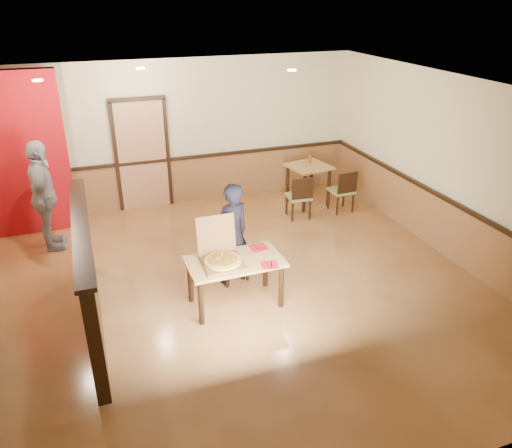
{
  "coord_description": "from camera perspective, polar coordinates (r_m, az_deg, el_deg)",
  "views": [
    {
      "loc": [
        -1.83,
        -5.89,
        3.91
      ],
      "look_at": [
        0.27,
        0.0,
        0.97
      ],
      "focal_mm": 35.0,
      "sensor_mm": 36.0,
      "label": 1
    }
  ],
  "objects": [
    {
      "name": "napkin_far",
      "position": [
        6.91,
        0.28,
        -2.7
      ],
      "size": [
        0.25,
        0.25,
        0.01
      ],
      "rotation": [
        0.0,
        0.0,
        0.07
      ],
      "color": "red",
      "rests_on": "main_table"
    },
    {
      "name": "side_table",
      "position": [
        9.94,
        6.01,
        5.69
      ],
      "size": [
        0.87,
        0.87,
        0.8
      ],
      "rotation": [
        0.0,
        0.0,
        0.18
      ],
      "color": "tan",
      "rests_on": "floor"
    },
    {
      "name": "pizza",
      "position": [
        6.49,
        -3.82,
        -4.22
      ],
      "size": [
        0.51,
        0.51,
        0.03
      ],
      "primitive_type": "cylinder",
      "rotation": [
        0.0,
        0.0,
        -0.06
      ],
      "color": "gold",
      "rests_on": "pizza_box"
    },
    {
      "name": "spot_a",
      "position": [
        7.79,
        -23.69,
        14.81
      ],
      "size": [
        0.14,
        0.14,
        0.02
      ],
      "primitive_type": "cylinder",
      "color": "beige",
      "rests_on": "ceiling"
    },
    {
      "name": "chair_rail_right",
      "position": [
        8.46,
        20.76,
        2.76
      ],
      "size": [
        0.06,
        7.0,
        0.06
      ],
      "primitive_type": "cube",
      "color": "black",
      "rests_on": "wall_right"
    },
    {
      "name": "spot_c",
      "position": [
        8.15,
        4.13,
        17.13
      ],
      "size": [
        0.14,
        0.14,
        0.02
      ],
      "primitive_type": "cylinder",
      "color": "beige",
      "rests_on": "ceiling"
    },
    {
      "name": "wall_right",
      "position": [
        8.33,
        21.53,
        5.85
      ],
      "size": [
        0.0,
        7.0,
        7.0
      ],
      "primitive_type": "plane",
      "rotation": [
        1.57,
        0.0,
        -1.57
      ],
      "color": "beige",
      "rests_on": "floor"
    },
    {
      "name": "side_chair_right",
      "position": [
        9.68,
        9.93,
        3.9
      ],
      "size": [
        0.43,
        0.43,
        0.84
      ],
      "rotation": [
        0.0,
        0.0,
        3.18
      ],
      "color": "olive",
      "rests_on": "floor"
    },
    {
      "name": "diner_chair",
      "position": [
        7.33,
        -3.17,
        -2.87
      ],
      "size": [
        0.52,
        0.52,
        0.86
      ],
      "rotation": [
        0.0,
        0.0,
        0.25
      ],
      "color": "olive",
      "rests_on": "floor"
    },
    {
      "name": "condiment",
      "position": [
        10.02,
        6.17,
        7.41
      ],
      "size": [
        0.06,
        0.06,
        0.16
      ],
      "primitive_type": "cylinder",
      "color": "brown",
      "rests_on": "side_table"
    },
    {
      "name": "main_table",
      "position": [
        6.66,
        -2.42,
        -4.96
      ],
      "size": [
        1.28,
        0.75,
        0.68
      ],
      "rotation": [
        0.0,
        0.0,
        0.02
      ],
      "color": "tan",
      "rests_on": "floor"
    },
    {
      "name": "red_accent_panel",
      "position": [
        9.3,
        -25.63,
        7.03
      ],
      "size": [
        1.6,
        0.2,
        2.78
      ],
      "primitive_type": "cube",
      "color": "#A50B14",
      "rests_on": "floor"
    },
    {
      "name": "diner",
      "position": [
        7.08,
        -2.76,
        -1.21
      ],
      "size": [
        0.66,
        0.55,
        1.54
      ],
      "primitive_type": "imported",
      "rotation": [
        0.0,
        0.0,
        3.51
      ],
      "color": "black",
      "rests_on": "floor"
    },
    {
      "name": "pizza_box",
      "position": [
        6.53,
        -3.96,
        -3.86
      ],
      "size": [
        0.53,
        0.62,
        0.55
      ],
      "rotation": [
        0.0,
        0.0,
        -0.01
      ],
      "color": "brown",
      "rests_on": "main_table"
    },
    {
      "name": "wall_back",
      "position": [
        9.89,
        -8.44,
        10.21
      ],
      "size": [
        7.0,
        0.0,
        7.0
      ],
      "primitive_type": "plane",
      "rotation": [
        1.57,
        0.0,
        0.0
      ],
      "color": "beige",
      "rests_on": "floor"
    },
    {
      "name": "side_chair_left",
      "position": [
        9.29,
        5.02,
        3.26
      ],
      "size": [
        0.44,
        0.44,
        0.84
      ],
      "rotation": [
        0.0,
        0.0,
        3.07
      ],
      "color": "olive",
      "rests_on": "floor"
    },
    {
      "name": "spot_b",
      "position": [
        8.53,
        -13.09,
        16.94
      ],
      "size": [
        0.14,
        0.14,
        0.02
      ],
      "primitive_type": "cylinder",
      "color": "beige",
      "rests_on": "ceiling"
    },
    {
      "name": "passerby",
      "position": [
        8.67,
        -23.05,
        2.88
      ],
      "size": [
        0.46,
        1.08,
        1.84
      ],
      "primitive_type": "imported",
      "rotation": [
        0.0,
        0.0,
        1.56
      ],
      "color": "#96969E",
      "rests_on": "floor"
    },
    {
      "name": "wainscot_right",
      "position": [
        8.65,
        20.39,
        -0.1
      ],
      "size": [
        0.04,
        7.0,
        0.9
      ],
      "primitive_type": "cube",
      "color": "olive",
      "rests_on": "floor"
    },
    {
      "name": "wainscot_back",
      "position": [
        10.15,
        -8.07,
        4.98
      ],
      "size": [
        7.0,
        0.04,
        0.9
      ],
      "primitive_type": "cube",
      "color": "olive",
      "rests_on": "floor"
    },
    {
      "name": "napkin_near",
      "position": [
        6.49,
        1.54,
        -4.69
      ],
      "size": [
        0.26,
        0.26,
        0.01
      ],
      "rotation": [
        0.0,
        0.0,
        -0.21
      ],
      "color": "red",
      "rests_on": "main_table"
    },
    {
      "name": "back_door",
      "position": [
        9.84,
        -12.86,
        7.63
      ],
      "size": [
        0.9,
        0.06,
        2.1
      ],
      "primitive_type": "cube",
      "color": "tan",
      "rests_on": "wall_back"
    },
    {
      "name": "booth_partition",
      "position": [
        6.52,
        -18.61,
        -5.43
      ],
      "size": [
        0.2,
        3.1,
        1.44
      ],
      "color": "black",
      "rests_on": "floor"
    },
    {
      "name": "ceiling",
      "position": [
        6.27,
        -2.42,
        14.94
      ],
      "size": [
        7.0,
        7.0,
        0.0
      ],
      "primitive_type": "plane",
      "rotation": [
        3.14,
        0.0,
        0.0
      ],
      "color": "black",
      "rests_on": "wall_back"
    },
    {
      "name": "floor",
      "position": [
        7.31,
        -2.02,
        -7.21
      ],
      "size": [
        7.0,
        7.0,
        0.0
      ],
      "primitive_type": "plane",
      "color": "#BD7F49",
      "rests_on": "ground"
    },
    {
      "name": "chair_rail_back",
      "position": [
        9.98,
        -8.21,
        7.48
      ],
      "size": [
        7.0,
        0.06,
        0.06
      ],
      "primitive_type": "cube",
      "color": "black",
      "rests_on": "wall_back"
    }
  ]
}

